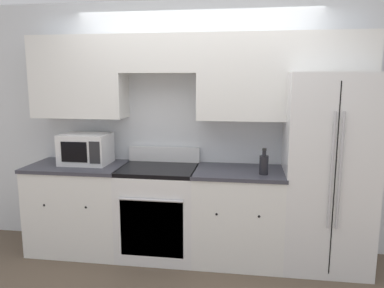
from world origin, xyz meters
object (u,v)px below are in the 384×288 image
at_px(oven_range, 159,211).
at_px(refrigerator, 326,171).
at_px(microwave, 86,149).
at_px(bottle, 264,164).

height_order(oven_range, refrigerator, refrigerator).
height_order(microwave, bottle, microwave).
bearing_deg(refrigerator, oven_range, -178.04).
distance_m(microwave, bottle, 1.84).
xyz_separation_m(microwave, bottle, (1.83, -0.18, -0.06)).
bearing_deg(bottle, refrigerator, 16.35).
distance_m(refrigerator, bottle, 0.63).
bearing_deg(microwave, bottle, -5.66).
height_order(refrigerator, bottle, refrigerator).
height_order(refrigerator, microwave, refrigerator).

